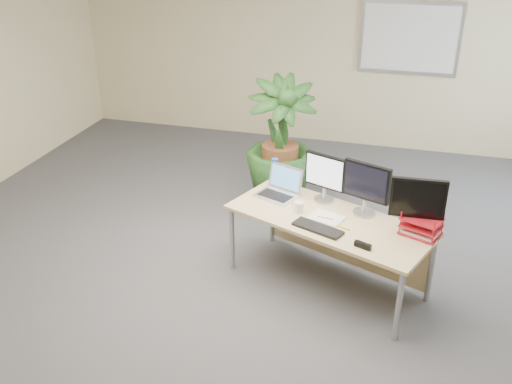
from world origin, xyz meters
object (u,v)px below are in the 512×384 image
(floor_plant, at_px, (280,147))
(laptop, at_px, (280,189))
(monitor_left, at_px, (325,175))
(monitor_right, at_px, (366,186))
(desk, at_px, (334,228))

(floor_plant, xyz_separation_m, laptop, (0.24, -0.99, -0.01))
(monitor_left, bearing_deg, laptop, 179.10)
(monitor_right, relative_size, laptop, 1.06)
(desk, distance_m, laptop, 0.64)
(floor_plant, xyz_separation_m, monitor_left, (0.65, -1.00, 0.18))
(floor_plant, relative_size, monitor_right, 3.16)
(desk, xyz_separation_m, laptop, (-0.55, 0.24, 0.20))
(desk, relative_size, laptop, 4.26)
(floor_plant, xyz_separation_m, monitor_right, (1.03, -1.15, 0.20))
(floor_plant, bearing_deg, desk, -57.29)
(monitor_right, distance_m, laptop, 0.84)
(laptop, bearing_deg, monitor_left, -0.90)
(laptop, bearing_deg, floor_plant, 103.36)
(laptop, bearing_deg, desk, -23.30)
(floor_plant, distance_m, monitor_left, 1.21)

